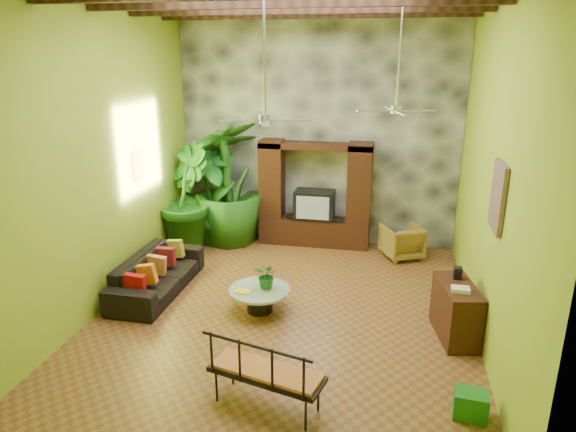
% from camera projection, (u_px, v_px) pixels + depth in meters
% --- Properties ---
extents(ground, '(7.00, 7.00, 0.00)m').
position_uv_depth(ground, '(285.00, 311.00, 8.51)').
color(ground, brown).
rests_on(ground, ground).
extents(back_wall, '(6.00, 0.02, 5.00)m').
position_uv_depth(back_wall, '(318.00, 129.00, 11.00)').
color(back_wall, '#98B028').
rests_on(back_wall, ground).
extents(left_wall, '(0.02, 7.00, 5.00)m').
position_uv_depth(left_wall, '(104.00, 155.00, 8.30)').
color(left_wall, '#98B028').
rests_on(left_wall, ground).
extents(right_wall, '(0.02, 7.00, 5.00)m').
position_uv_depth(right_wall, '(495.00, 172.00, 7.17)').
color(right_wall, '#98B028').
rests_on(right_wall, ground).
extents(stone_accent_wall, '(5.98, 0.10, 4.98)m').
position_uv_depth(stone_accent_wall, '(318.00, 129.00, 10.95)').
color(stone_accent_wall, '#34353B').
rests_on(stone_accent_wall, ground).
extents(ceiling_beams, '(5.95, 5.36, 0.22)m').
position_uv_depth(ceiling_beams, '(285.00, 0.00, 7.03)').
color(ceiling_beams, '#361C11').
rests_on(ceiling_beams, ceiling).
extents(entertainment_center, '(2.40, 0.55, 2.30)m').
position_uv_depth(entertainment_center, '(315.00, 202.00, 11.14)').
color(entertainment_center, black).
rests_on(entertainment_center, ground).
extents(ceiling_fan_front, '(1.28, 1.28, 1.86)m').
position_uv_depth(ceiling_fan_front, '(265.00, 104.00, 7.12)').
color(ceiling_fan_front, '#B7B7BC').
rests_on(ceiling_fan_front, ceiling).
extents(ceiling_fan_back, '(1.28, 1.28, 1.86)m').
position_uv_depth(ceiling_fan_back, '(397.00, 97.00, 8.28)').
color(ceiling_fan_back, '#B7B7BC').
rests_on(ceiling_fan_back, ceiling).
extents(wall_art_mask, '(0.06, 0.32, 0.55)m').
position_uv_depth(wall_art_mask, '(138.00, 166.00, 9.35)').
color(wall_art_mask, gold).
rests_on(wall_art_mask, left_wall).
extents(wall_art_painting, '(0.06, 0.70, 0.90)m').
position_uv_depth(wall_art_painting, '(498.00, 197.00, 6.68)').
color(wall_art_painting, navy).
rests_on(wall_art_painting, right_wall).
extents(sofa, '(0.92, 2.30, 0.67)m').
position_uv_depth(sofa, '(157.00, 273.00, 9.12)').
color(sofa, black).
rests_on(sofa, ground).
extents(wicker_armchair, '(0.99, 1.00, 0.68)m').
position_uv_depth(wicker_armchair, '(402.00, 242.00, 10.61)').
color(wicker_armchair, brown).
rests_on(wicker_armchair, ground).
extents(tall_plant_a, '(1.46, 1.23, 2.34)m').
position_uv_depth(tall_plant_a, '(208.00, 193.00, 11.08)').
color(tall_plant_a, '#1B691E').
rests_on(tall_plant_a, ground).
extents(tall_plant_b, '(1.40, 1.54, 2.30)m').
position_uv_depth(tall_plant_b, '(184.00, 198.00, 10.79)').
color(tall_plant_b, '#1B5A17').
rests_on(tall_plant_b, ground).
extents(tall_plant_c, '(2.07, 2.07, 2.71)m').
position_uv_depth(tall_plant_c, '(229.00, 183.00, 11.17)').
color(tall_plant_c, '#225F19').
rests_on(tall_plant_c, ground).
extents(coffee_table, '(1.01, 1.01, 0.40)m').
position_uv_depth(coffee_table, '(260.00, 297.00, 8.43)').
color(coffee_table, black).
rests_on(coffee_table, ground).
extents(centerpiece_plant, '(0.48, 0.44, 0.44)m').
position_uv_depth(centerpiece_plant, '(267.00, 276.00, 8.35)').
color(centerpiece_plant, '#185B18').
rests_on(centerpiece_plant, coffee_table).
extents(yellow_tray, '(0.26, 0.19, 0.03)m').
position_uv_depth(yellow_tray, '(243.00, 291.00, 8.27)').
color(yellow_tray, gold).
rests_on(yellow_tray, coffee_table).
extents(iron_bench, '(1.47, 0.84, 0.57)m').
position_uv_depth(iron_bench, '(265.00, 371.00, 6.00)').
color(iron_bench, black).
rests_on(iron_bench, ground).
extents(side_console, '(0.67, 1.13, 0.85)m').
position_uv_depth(side_console, '(456.00, 311.00, 7.62)').
color(side_console, '#362211').
rests_on(side_console, ground).
extents(green_bin, '(0.40, 0.32, 0.34)m').
position_uv_depth(green_bin, '(470.00, 405.00, 6.01)').
color(green_bin, '#1C6B30').
rests_on(green_bin, ground).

